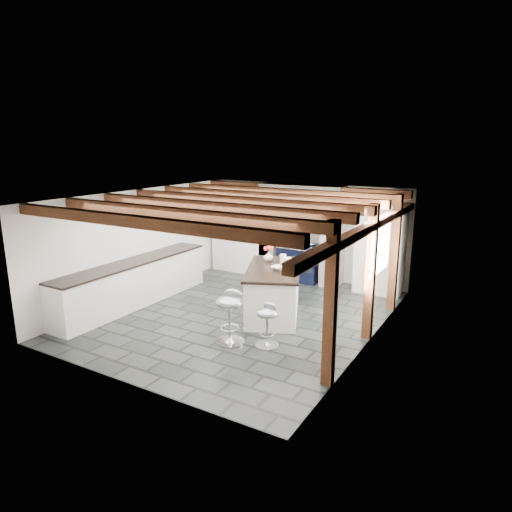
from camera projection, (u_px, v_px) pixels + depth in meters
The scene contains 6 objects.
ground at pixel (241, 315), 8.85m from camera, with size 6.00×6.00×0.00m, color black.
room_shell at pixel (252, 244), 10.08m from camera, with size 6.00×6.03×6.00m.
range_cooker at pixel (300, 261), 10.98m from camera, with size 1.00×0.63×0.99m.
kitchen_island at pixel (274, 291), 8.76m from camera, with size 1.66×2.13×1.25m.
bar_stool_near at pixel (267, 320), 7.38m from camera, with size 0.39×0.39×0.73m.
bar_stool_far at pixel (230, 311), 7.48m from camera, with size 0.54×0.54×0.91m.
Camera 1 is at (4.45, -7.03, 3.25)m, focal length 32.00 mm.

